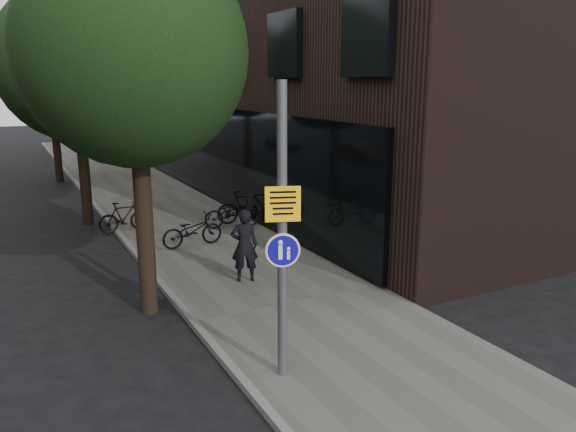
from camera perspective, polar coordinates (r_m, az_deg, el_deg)
ground at (r=9.68m, az=8.95°, el=-16.18°), size 120.00×120.00×0.00m
sidewalk at (r=18.15m, az=-9.30°, el=-1.61°), size 4.50×60.00×0.12m
curb_edge at (r=17.62m, az=-16.27°, el=-2.44°), size 0.15×60.00×0.13m
street_tree_near at (r=11.62m, az=-15.14°, el=14.78°), size 4.40×4.40×7.50m
street_tree_mid at (r=20.00m, az=-20.64°, el=13.76°), size 5.00×5.00×7.80m
street_tree_far at (r=28.95m, az=-22.96°, el=13.27°), size 5.00×5.00×7.80m
signpost at (r=8.62m, az=-0.59°, el=-1.87°), size 0.52×0.21×4.68m
pedestrian at (r=13.27m, az=-4.45°, el=-2.99°), size 0.73×0.59×1.75m
parked_bike_facade_near at (r=18.22m, az=-5.70°, el=0.29°), size 1.89×0.95×0.95m
parked_bike_facade_far at (r=18.75m, az=-4.46°, el=0.97°), size 1.91×0.77×1.12m
parked_bike_curb_near at (r=16.30m, az=-9.71°, el=-1.45°), size 1.84×0.75×0.95m
parked_bike_curb_far at (r=18.36m, az=-16.32°, el=-0.08°), size 1.63×0.56×0.96m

